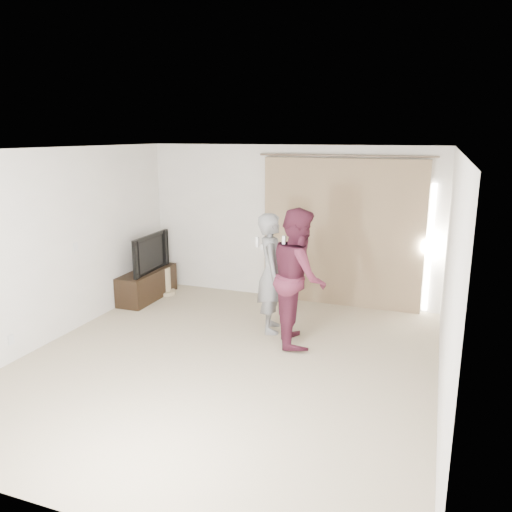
# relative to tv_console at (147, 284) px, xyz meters

# --- Properties ---
(floor) EXTENTS (5.50, 5.50, 0.00)m
(floor) POSITION_rel_tv_console_xyz_m (2.27, -1.84, -0.25)
(floor) COLOR tan
(floor) RESTS_ON ground
(wall_back) EXTENTS (5.00, 0.04, 2.60)m
(wall_back) POSITION_rel_tv_console_xyz_m (2.27, 0.91, 1.05)
(wall_back) COLOR silver
(wall_back) RESTS_ON ground
(wall_left) EXTENTS (0.04, 5.50, 2.60)m
(wall_left) POSITION_rel_tv_console_xyz_m (-0.23, -1.84, 1.05)
(wall_left) COLOR silver
(wall_left) RESTS_ON ground
(ceiling) EXTENTS (5.00, 5.50, 0.01)m
(ceiling) POSITION_rel_tv_console_xyz_m (2.27, -1.84, 2.35)
(ceiling) COLOR silver
(ceiling) RESTS_ON wall_back
(curtain) EXTENTS (2.80, 0.11, 2.46)m
(curtain) POSITION_rel_tv_console_xyz_m (3.18, 0.84, 0.96)
(curtain) COLOR #907758
(curtain) RESTS_ON ground
(tv_console) EXTENTS (0.44, 1.28, 0.49)m
(tv_console) POSITION_rel_tv_console_xyz_m (0.00, 0.00, 0.00)
(tv_console) COLOR black
(tv_console) RESTS_ON ground
(tv) EXTENTS (0.18, 1.11, 0.64)m
(tv) POSITION_rel_tv_console_xyz_m (0.00, 0.00, 0.57)
(tv) COLOR black
(tv) RESTS_ON tv_console
(scratching_post) EXTENTS (0.36, 0.36, 0.48)m
(scratching_post) POSITION_rel_tv_console_xyz_m (0.17, 0.31, -0.05)
(scratching_post) COLOR tan
(scratching_post) RESTS_ON ground
(person_man) EXTENTS (0.59, 0.72, 1.71)m
(person_man) POSITION_rel_tv_console_xyz_m (2.46, -0.63, 0.61)
(person_man) COLOR slate
(person_man) RESTS_ON ground
(person_woman) EXTENTS (0.98, 1.09, 1.84)m
(person_woman) POSITION_rel_tv_console_xyz_m (2.93, -0.90, 0.68)
(person_woman) COLOR #501C2E
(person_woman) RESTS_ON ground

